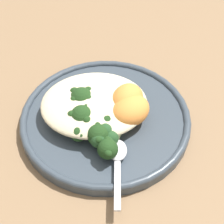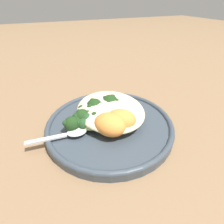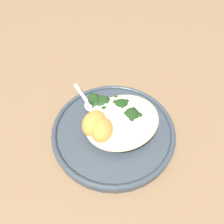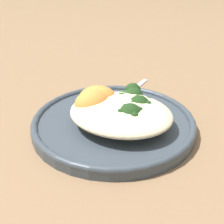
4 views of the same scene
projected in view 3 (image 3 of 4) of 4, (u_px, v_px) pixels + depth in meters
The scene contains 15 objects.
ground_plane at pixel (111, 136), 0.40m from camera, with size 4.00×4.00×0.00m, color #846647.
plate at pixel (113, 128), 0.40m from camera, with size 0.28×0.28×0.02m.
quinoa_mound at pixel (124, 121), 0.38m from camera, with size 0.17×0.15×0.03m, color beige.
broccoli_stalk_0 at pixel (126, 127), 0.37m from camera, with size 0.09×0.07×0.03m.
broccoli_stalk_1 at pixel (119, 123), 0.38m from camera, with size 0.09×0.04×0.03m.
broccoli_stalk_2 at pixel (127, 119), 0.38m from camera, with size 0.11×0.05×0.04m.
broccoli_stalk_3 at pixel (119, 110), 0.40m from camera, with size 0.11×0.05×0.04m.
broccoli_stalk_4 at pixel (112, 109), 0.41m from camera, with size 0.10×0.07×0.03m.
broccoli_stalk_5 at pixel (104, 116), 0.39m from camera, with size 0.07×0.06×0.03m.
broccoli_stalk_6 at pixel (103, 111), 0.40m from camera, with size 0.09×0.10×0.03m.
broccoli_stalk_7 at pixel (96, 107), 0.41m from camera, with size 0.07×0.12×0.03m.
sweet_potato_chunk_0 at pixel (101, 129), 0.36m from camera, with size 0.06×0.05×0.05m, color orange.
sweet_potato_chunk_1 at pixel (95, 123), 0.37m from camera, with size 0.07×0.05×0.04m, color orange.
kale_tuft at pixel (101, 104), 0.42m from camera, with size 0.04×0.04×0.03m.
spoon at pixel (88, 103), 0.43m from camera, with size 0.03×0.12×0.01m.
Camera 3 is at (0.13, 0.18, 0.34)m, focal length 28.00 mm.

